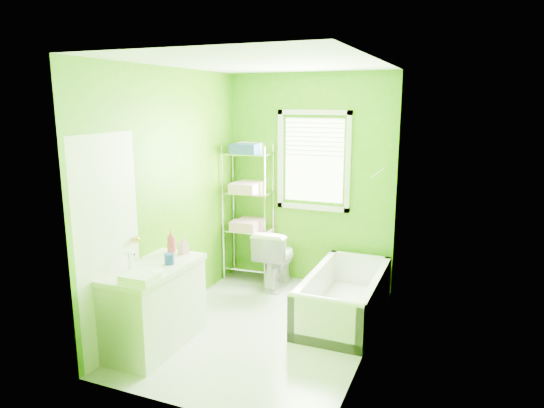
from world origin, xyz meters
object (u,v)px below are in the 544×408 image
at_px(toilet, 276,257).
at_px(wire_shelf_unit, 249,197).
at_px(bathtub, 344,303).
at_px(vanity, 155,304).

relative_size(toilet, wire_shelf_unit, 0.42).
bearing_deg(bathtub, wire_shelf_unit, 153.88).
relative_size(bathtub, vanity, 1.50).
height_order(bathtub, wire_shelf_unit, wire_shelf_unit).
distance_m(vanity, wire_shelf_unit, 2.08).
distance_m(bathtub, wire_shelf_unit, 1.83).
height_order(bathtub, vanity, vanity).
relative_size(vanity, wire_shelf_unit, 0.59).
bearing_deg(vanity, bathtub, 40.65).
height_order(toilet, vanity, vanity).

